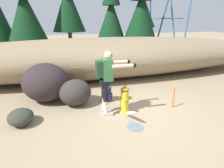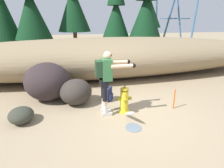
{
  "view_description": "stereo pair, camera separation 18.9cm",
  "coord_description": "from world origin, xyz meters",
  "px_view_note": "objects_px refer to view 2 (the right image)",
  "views": [
    {
      "loc": [
        -1.62,
        -4.16,
        2.47
      ],
      "look_at": [
        -0.4,
        0.5,
        0.75
      ],
      "focal_mm": 29.3,
      "sensor_mm": 36.0,
      "label": 1
    },
    {
      "loc": [
        -1.44,
        -4.21,
        2.47
      ],
      "look_at": [
        -0.4,
        0.5,
        0.75
      ],
      "focal_mm": 29.3,
      "sensor_mm": 36.0,
      "label": 2
    }
  ],
  "objects_px": {
    "fire_hydrant": "(124,100)",
    "survey_stake": "(174,99)",
    "boulder_large": "(47,81)",
    "spare_backpack": "(107,94)",
    "utility_worker": "(106,76)",
    "boulder_mid": "(76,92)",
    "boulder_small": "(21,115)"
  },
  "relations": [
    {
      "from": "spare_backpack",
      "to": "survey_stake",
      "type": "height_order",
      "value": "survey_stake"
    },
    {
      "from": "boulder_mid",
      "to": "fire_hydrant",
      "type": "bearing_deg",
      "value": -33.6
    },
    {
      "from": "boulder_large",
      "to": "boulder_mid",
      "type": "relative_size",
      "value": 1.48
    },
    {
      "from": "fire_hydrant",
      "to": "survey_stake",
      "type": "relative_size",
      "value": 1.3
    },
    {
      "from": "utility_worker",
      "to": "spare_backpack",
      "type": "distance_m",
      "value": 1.25
    },
    {
      "from": "fire_hydrant",
      "to": "boulder_large",
      "type": "height_order",
      "value": "boulder_large"
    },
    {
      "from": "utility_worker",
      "to": "boulder_mid",
      "type": "bearing_deg",
      "value": 132.73
    },
    {
      "from": "boulder_mid",
      "to": "boulder_small",
      "type": "height_order",
      "value": "boulder_mid"
    },
    {
      "from": "boulder_small",
      "to": "fire_hydrant",
      "type": "bearing_deg",
      "value": -0.99
    },
    {
      "from": "boulder_large",
      "to": "boulder_mid",
      "type": "height_order",
      "value": "boulder_large"
    },
    {
      "from": "spare_backpack",
      "to": "boulder_large",
      "type": "bearing_deg",
      "value": -158.52
    },
    {
      "from": "boulder_large",
      "to": "spare_backpack",
      "type": "bearing_deg",
      "value": -16.42
    },
    {
      "from": "utility_worker",
      "to": "boulder_large",
      "type": "distance_m",
      "value": 2.22
    },
    {
      "from": "fire_hydrant",
      "to": "boulder_large",
      "type": "xyz_separation_m",
      "value": [
        -2.14,
        1.4,
        0.24
      ]
    },
    {
      "from": "fire_hydrant",
      "to": "spare_backpack",
      "type": "bearing_deg",
      "value": 109.7
    },
    {
      "from": "survey_stake",
      "to": "spare_backpack",
      "type": "bearing_deg",
      "value": 151.47
    },
    {
      "from": "boulder_mid",
      "to": "spare_backpack",
      "type": "bearing_deg",
      "value": 0.59
    },
    {
      "from": "utility_worker",
      "to": "boulder_small",
      "type": "xyz_separation_m",
      "value": [
        -2.18,
        0.04,
        -0.91
      ]
    },
    {
      "from": "boulder_small",
      "to": "spare_backpack",
      "type": "bearing_deg",
      "value": 18.98
    },
    {
      "from": "spare_backpack",
      "to": "boulder_mid",
      "type": "height_order",
      "value": "boulder_mid"
    },
    {
      "from": "utility_worker",
      "to": "boulder_mid",
      "type": "distance_m",
      "value": 1.36
    },
    {
      "from": "fire_hydrant",
      "to": "survey_stake",
      "type": "distance_m",
      "value": 1.47
    },
    {
      "from": "fire_hydrant",
      "to": "boulder_mid",
      "type": "xyz_separation_m",
      "value": [
        -1.28,
        0.85,
        0.03
      ]
    },
    {
      "from": "fire_hydrant",
      "to": "boulder_small",
      "type": "xyz_separation_m",
      "value": [
        -2.68,
        0.05,
        -0.17
      ]
    },
    {
      "from": "survey_stake",
      "to": "boulder_mid",
      "type": "bearing_deg",
      "value": 160.85
    },
    {
      "from": "boulder_small",
      "to": "utility_worker",
      "type": "bearing_deg",
      "value": -1.13
    },
    {
      "from": "boulder_large",
      "to": "survey_stake",
      "type": "height_order",
      "value": "boulder_large"
    },
    {
      "from": "fire_hydrant",
      "to": "utility_worker",
      "type": "xyz_separation_m",
      "value": [
        -0.49,
        0.0,
        0.74
      ]
    },
    {
      "from": "survey_stake",
      "to": "boulder_large",
      "type": "bearing_deg",
      "value": 157.37
    },
    {
      "from": "survey_stake",
      "to": "fire_hydrant",
      "type": "bearing_deg",
      "value": 176.01
    },
    {
      "from": "utility_worker",
      "to": "survey_stake",
      "type": "height_order",
      "value": "utility_worker"
    },
    {
      "from": "utility_worker",
      "to": "spare_backpack",
      "type": "height_order",
      "value": "utility_worker"
    }
  ]
}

